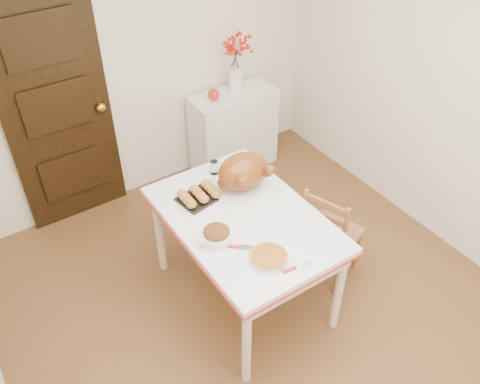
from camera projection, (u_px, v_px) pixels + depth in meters
floor at (270, 322)px, 3.78m from camera, size 3.50×4.00×0.00m
wall_back at (133, 64)px, 4.27m from camera, size 3.50×0.00×2.50m
wall_right at (470, 106)px, 3.73m from camera, size 0.00×4.00×2.50m
door_back at (58, 113)px, 4.09m from camera, size 0.85×0.06×2.06m
sideboard at (234, 131)px, 5.02m from camera, size 0.82×0.36×0.82m
kitchen_table at (244, 258)px, 3.72m from camera, size 0.93×1.35×0.81m
chair_oak at (332, 232)px, 3.89m from camera, size 0.49×0.49×0.87m
berry_vase at (236, 67)px, 4.61m from camera, size 0.27×0.27×0.52m
apple at (214, 95)px, 4.64m from camera, size 0.11×0.11×0.11m
turkey_platter at (243, 173)px, 3.61m from camera, size 0.49×0.42×0.28m
pumpkin_pie at (269, 257)px, 3.14m from camera, size 0.28×0.28×0.05m
stuffing_dish at (217, 235)px, 3.26m from camera, size 0.31×0.27×0.10m
rolls_tray at (199, 195)px, 3.58m from camera, size 0.31×0.26×0.07m
pie_server at (297, 267)px, 3.10m from camera, size 0.20×0.08×0.01m
carving_knife at (245, 247)px, 3.23m from camera, size 0.26×0.23×0.01m
drinking_glass at (214, 167)px, 3.80m from camera, size 0.07×0.07×0.11m
shaker_pair at (240, 158)px, 3.91m from camera, size 0.09×0.04×0.08m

